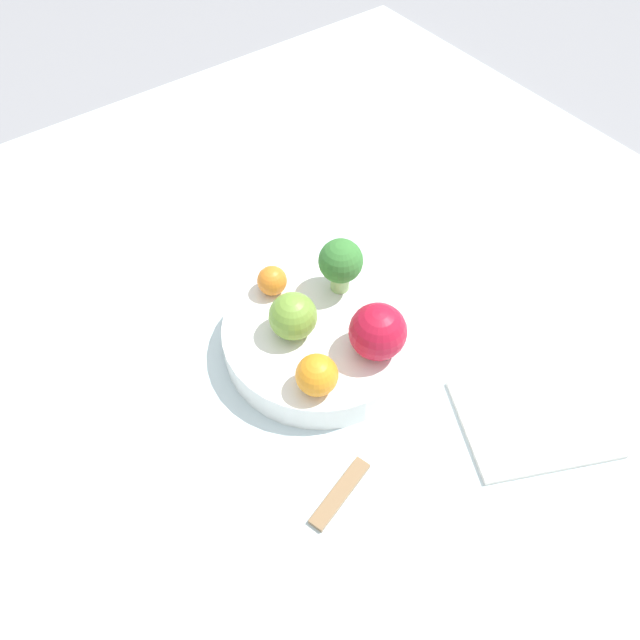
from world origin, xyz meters
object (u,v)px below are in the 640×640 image
apple_red (378,332)px  napkin (533,418)px  broccoli (341,263)px  orange_front (272,281)px  bowl (320,336)px  apple_green (293,316)px  orange_back (317,375)px  spoon (340,493)px

apple_red → napkin: apple_red is taller
broccoli → orange_front: 0.08m
bowl → napkin: (0.12, -0.21, -0.02)m
apple_red → bowl: bearing=115.6°
apple_green → broccoli: bearing=14.5°
broccoli → apple_green: (-0.08, -0.02, -0.02)m
orange_back → napkin: (0.17, -0.15, -0.06)m
bowl → spoon: bearing=-120.2°
orange_back → broccoli: bearing=42.7°
napkin → orange_back: bearing=139.4°
orange_front → bowl: bearing=-79.8°
broccoli → spoon: size_ratio=0.84×
bowl → orange_back: (-0.05, -0.06, 0.04)m
apple_green → orange_front: apple_green is taller
apple_red → orange_back: apple_red is taller
napkin → orange_front: bearing=115.7°
broccoli → apple_green: size_ratio=1.33×
broccoli → spoon: 0.25m
apple_red → apple_green: apple_red is taller
broccoli → napkin: bearing=-73.4°
broccoli → spoon: broccoli is taller
apple_red → spoon: apple_red is taller
apple_red → napkin: size_ratio=0.32×
apple_green → spoon: apple_green is taller
bowl → broccoli: 0.09m
bowl → broccoli: broccoli is taller
apple_green → spoon: (-0.06, -0.17, -0.06)m
apple_red → orange_back: bearing=-179.2°
bowl → spoon: bowl is taller
broccoli → apple_red: size_ratio=1.14×
broccoli → orange_front: bearing=147.1°
bowl → orange_front: 0.08m
napkin → spoon: same height
bowl → apple_green: (-0.03, 0.01, 0.05)m
apple_green → napkin: (0.15, -0.22, -0.06)m
broccoli → orange_front: (-0.06, 0.04, -0.02)m
bowl → apple_green: 0.05m
bowl → broccoli: (0.05, 0.03, 0.06)m
napkin → bowl: bearing=120.5°
spoon → apple_red: bearing=38.2°
apple_green → napkin: apple_green is taller
apple_red → napkin: (0.09, -0.15, -0.07)m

